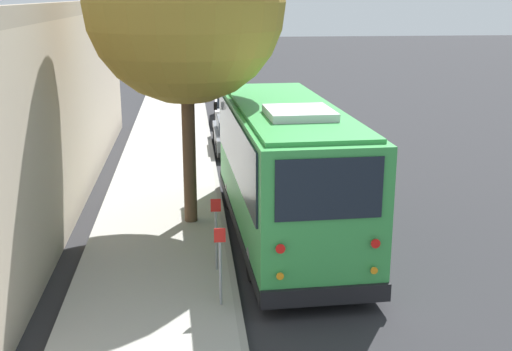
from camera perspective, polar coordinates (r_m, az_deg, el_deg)
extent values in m
plane|color=#28282B|center=(16.98, 2.92, -4.82)|extent=(160.00, 160.00, 0.00)
cube|color=#A3A099|center=(16.79, -8.76, -4.96)|extent=(80.00, 3.33, 0.15)
cube|color=gray|center=(16.78, -2.82, -4.79)|extent=(80.00, 0.14, 0.15)
cube|color=green|center=(15.87, 2.65, 0.54)|extent=(8.55, 2.79, 3.03)
cube|color=black|center=(16.28, 2.59, -4.13)|extent=(8.59, 2.85, 0.28)
cube|color=black|center=(15.71, 2.68, 2.89)|extent=(7.86, 2.86, 1.45)
cube|color=black|center=(19.82, 0.40, 5.61)|extent=(0.11, 2.19, 1.53)
cube|color=black|center=(11.66, 6.55, -1.23)|extent=(0.10, 2.01, 1.16)
cube|color=black|center=(19.71, 0.40, 7.63)|extent=(0.10, 1.80, 0.22)
cube|color=green|center=(15.53, 2.72, 6.08)|extent=(8.02, 2.54, 0.10)
cube|color=silver|center=(14.05, 3.87, 5.53)|extent=(1.60, 1.47, 0.20)
cube|color=black|center=(20.29, 0.38, 0.04)|extent=(0.19, 2.53, 0.36)
cube|color=black|center=(12.42, 6.26, -10.60)|extent=(0.19, 2.53, 0.36)
cylinder|color=red|center=(11.78, 2.18, -6.53)|extent=(0.04, 0.18, 0.18)
cylinder|color=orange|center=(12.00, 2.16, -8.94)|extent=(0.03, 0.14, 0.14)
cylinder|color=red|center=(12.21, 10.58, -5.97)|extent=(0.04, 0.18, 0.18)
cylinder|color=orange|center=(12.42, 10.46, -8.31)|extent=(0.03, 0.14, 0.14)
cube|color=white|center=(20.18, -1.99, 0.45)|extent=(0.05, 0.32, 0.18)
cube|color=white|center=(20.42, 2.69, 0.63)|extent=(0.05, 0.32, 0.18)
cube|color=black|center=(19.34, -3.63, 6.19)|extent=(0.06, 0.10, 0.24)
cylinder|color=black|center=(18.46, -2.19, -1.40)|extent=(1.05, 0.34, 1.04)
cylinder|color=slate|center=(18.46, -2.19, -1.40)|extent=(0.48, 0.34, 0.47)
cylinder|color=black|center=(18.79, 4.48, -1.12)|extent=(1.05, 0.34, 1.04)
cylinder|color=slate|center=(18.79, 4.48, -1.12)|extent=(0.48, 0.34, 0.47)
cylinder|color=black|center=(13.90, -0.09, -7.29)|extent=(1.05, 0.34, 1.04)
cylinder|color=slate|center=(13.90, -0.09, -7.29)|extent=(0.48, 0.34, 0.47)
cylinder|color=black|center=(14.34, 8.69, -6.73)|extent=(1.05, 0.34, 1.04)
cylinder|color=slate|center=(14.34, 8.69, -6.73)|extent=(0.48, 0.34, 0.47)
cube|color=slate|center=(25.65, -1.80, 3.40)|extent=(4.12, 1.70, 0.63)
cube|color=black|center=(25.43, -1.79, 4.57)|extent=(1.95, 1.46, 0.48)
cube|color=slate|center=(25.39, -1.80, 5.10)|extent=(1.87, 1.43, 0.05)
cube|color=black|center=(27.72, -2.13, 3.88)|extent=(0.08, 1.64, 0.20)
cube|color=black|center=(23.68, -1.40, 1.82)|extent=(0.08, 1.64, 0.20)
cylinder|color=black|center=(26.91, -3.65, 3.62)|extent=(0.64, 0.20, 0.64)
cylinder|color=slate|center=(26.91, -3.65, 3.62)|extent=(0.29, 0.22, 0.29)
cylinder|color=black|center=(27.02, -0.38, 3.71)|extent=(0.64, 0.20, 0.64)
cylinder|color=slate|center=(27.02, -0.38, 3.71)|extent=(0.29, 0.22, 0.29)
cylinder|color=black|center=(24.38, -3.36, 2.35)|extent=(0.64, 0.20, 0.64)
cylinder|color=slate|center=(24.38, -3.36, 2.35)|extent=(0.29, 0.22, 0.29)
cylinder|color=black|center=(24.49, 0.23, 2.44)|extent=(0.64, 0.20, 0.64)
cylinder|color=slate|center=(24.49, 0.23, 2.44)|extent=(0.29, 0.22, 0.29)
cube|color=silver|center=(31.62, -2.18, 5.78)|extent=(4.19, 1.80, 0.64)
cube|color=black|center=(31.42, -2.19, 6.75)|extent=(2.01, 1.49, 0.48)
cube|color=silver|center=(31.39, -2.19, 7.18)|extent=(1.93, 1.45, 0.05)
cube|color=black|center=(33.71, -2.27, 6.02)|extent=(0.15, 1.57, 0.20)
cube|color=black|center=(29.62, -2.08, 4.66)|extent=(0.15, 1.57, 0.20)
cylinder|color=black|center=(32.92, -3.52, 5.88)|extent=(0.66, 0.23, 0.65)
cylinder|color=slate|center=(32.92, -3.52, 5.88)|extent=(0.30, 0.23, 0.29)
cylinder|color=black|center=(32.96, -0.95, 5.92)|extent=(0.66, 0.23, 0.65)
cylinder|color=slate|center=(32.96, -0.95, 5.92)|extent=(0.30, 0.23, 0.29)
cylinder|color=black|center=(30.36, -3.51, 5.04)|extent=(0.66, 0.23, 0.65)
cylinder|color=slate|center=(30.36, -3.51, 5.04)|extent=(0.30, 0.23, 0.29)
cylinder|color=black|center=(30.40, -0.73, 5.08)|extent=(0.66, 0.23, 0.65)
cylinder|color=slate|center=(30.40, -0.73, 5.08)|extent=(0.30, 0.23, 0.29)
cylinder|color=brown|center=(16.72, -5.97, 2.32)|extent=(0.34, 0.34, 3.90)
sphere|color=olive|center=(16.27, -6.35, 15.07)|extent=(4.96, 4.96, 4.96)
cylinder|color=gray|center=(12.50, -3.19, -8.69)|extent=(0.06, 0.06, 1.29)
cube|color=red|center=(12.19, -3.24, -5.32)|extent=(0.02, 0.22, 0.28)
cylinder|color=gray|center=(14.01, -3.54, -5.81)|extent=(0.06, 0.06, 1.34)
cube|color=red|center=(13.74, -3.60, -2.66)|extent=(0.02, 0.22, 0.28)
cube|color=gray|center=(19.14, -16.40, 14.01)|extent=(22.23, 0.30, 0.40)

